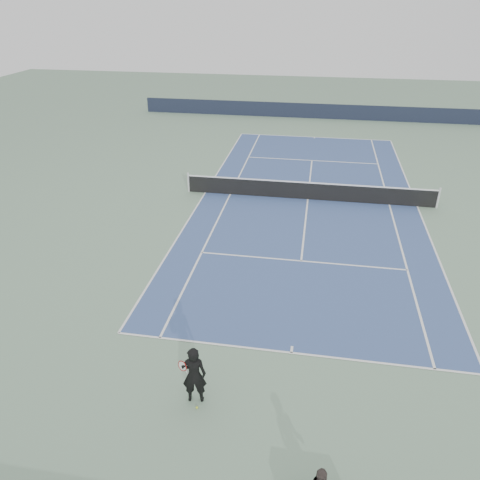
# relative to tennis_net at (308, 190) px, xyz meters

# --- Properties ---
(ground) EXTENTS (80.00, 80.00, 0.00)m
(ground) POSITION_rel_tennis_net_xyz_m (0.00, 0.00, -0.50)
(ground) COLOR slate
(court_surface) EXTENTS (10.97, 23.77, 0.01)m
(court_surface) POSITION_rel_tennis_net_xyz_m (0.00, 0.00, -0.50)
(court_surface) COLOR #364E81
(court_surface) RESTS_ON ground
(tennis_net) EXTENTS (12.90, 0.10, 1.07)m
(tennis_net) POSITION_rel_tennis_net_xyz_m (0.00, 0.00, 0.00)
(tennis_net) COLOR silver
(tennis_net) RESTS_ON ground
(windscreen_far) EXTENTS (30.00, 0.25, 1.20)m
(windscreen_far) POSITION_rel_tennis_net_xyz_m (0.00, 17.88, 0.10)
(windscreen_far) COLOR black
(windscreen_far) RESTS_ON ground
(tennis_player) EXTENTS (0.82, 0.58, 1.75)m
(tennis_player) POSITION_rel_tennis_net_xyz_m (-2.39, -14.11, 0.37)
(tennis_player) COLOR black
(tennis_player) RESTS_ON ground
(tennis_ball) EXTENTS (0.06, 0.06, 0.06)m
(tennis_ball) POSITION_rel_tennis_net_xyz_m (-2.28, -14.40, -0.47)
(tennis_ball) COLOR #CEE02E
(tennis_ball) RESTS_ON ground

